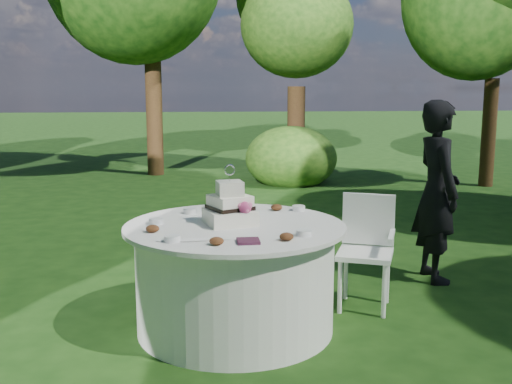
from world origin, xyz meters
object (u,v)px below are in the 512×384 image
chair (366,242)px  guest (437,191)px  cake (230,208)px  napkins (248,241)px  table (235,277)px

chair → guest: bearing=35.5°
cake → napkins: bearing=-81.8°
table → cake: 0.50m
napkins → chair: bearing=40.6°
napkins → cake: (-0.08, 0.53, 0.10)m
napkins → guest: bearing=38.4°
guest → chair: (-0.81, -0.58, -0.29)m
napkins → table: napkins is taller
guest → cake: (-1.90, -0.92, 0.07)m
guest → table: 2.14m
napkins → table: 0.64m
guest → cake: size_ratio=3.77×
napkins → chair: size_ratio=0.16×
napkins → chair: 1.37m
guest → cake: bearing=115.5°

